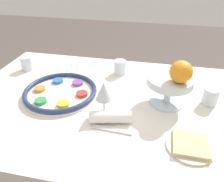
{
  "coord_description": "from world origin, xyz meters",
  "views": [
    {
      "loc": [
        0.17,
        -0.76,
        1.27
      ],
      "look_at": [
        0.01,
        0.02,
        0.76
      ],
      "focal_mm": 35.0,
      "sensor_mm": 36.0,
      "label": 1
    }
  ],
  "objects_px": {
    "bread_plate": "(190,145)",
    "cup_near": "(120,67)",
    "seder_plate": "(60,92)",
    "fruit_stand": "(169,84)",
    "cup_far": "(210,96)",
    "napkin_roll": "(110,117)",
    "wine_glass": "(104,92)",
    "orange_fruit": "(181,72)",
    "cup_mid": "(27,63)"
  },
  "relations": [
    {
      "from": "bread_plate",
      "to": "cup_far",
      "type": "bearing_deg",
      "value": 70.09
    },
    {
      "from": "cup_near",
      "to": "napkin_roll",
      "type": "bearing_deg",
      "value": -85.28
    },
    {
      "from": "orange_fruit",
      "to": "napkin_roll",
      "type": "relative_size",
      "value": 0.53
    },
    {
      "from": "bread_plate",
      "to": "cup_far",
      "type": "relative_size",
      "value": 2.15
    },
    {
      "from": "seder_plate",
      "to": "wine_glass",
      "type": "distance_m",
      "value": 0.26
    },
    {
      "from": "wine_glass",
      "to": "cup_far",
      "type": "bearing_deg",
      "value": 20.61
    },
    {
      "from": "bread_plate",
      "to": "napkin_roll",
      "type": "bearing_deg",
      "value": 166.45
    },
    {
      "from": "cup_near",
      "to": "cup_far",
      "type": "xyz_separation_m",
      "value": [
        0.42,
        -0.19,
        0.0
      ]
    },
    {
      "from": "bread_plate",
      "to": "cup_near",
      "type": "xyz_separation_m",
      "value": [
        -0.32,
        0.46,
        0.03
      ]
    },
    {
      "from": "wine_glass",
      "to": "cup_far",
      "type": "xyz_separation_m",
      "value": [
        0.42,
        0.16,
        -0.06
      ]
    },
    {
      "from": "seder_plate",
      "to": "napkin_roll",
      "type": "bearing_deg",
      "value": -27.79
    },
    {
      "from": "wine_glass",
      "to": "cup_mid",
      "type": "relative_size",
      "value": 1.93
    },
    {
      "from": "wine_glass",
      "to": "cup_far",
      "type": "relative_size",
      "value": 1.93
    },
    {
      "from": "seder_plate",
      "to": "cup_mid",
      "type": "distance_m",
      "value": 0.34
    },
    {
      "from": "seder_plate",
      "to": "fruit_stand",
      "type": "relative_size",
      "value": 1.74
    },
    {
      "from": "napkin_roll",
      "to": "cup_near",
      "type": "distance_m",
      "value": 0.4
    },
    {
      "from": "wine_glass",
      "to": "napkin_roll",
      "type": "xyz_separation_m",
      "value": [
        0.03,
        -0.05,
        -0.08
      ]
    },
    {
      "from": "orange_fruit",
      "to": "cup_far",
      "type": "distance_m",
      "value": 0.21
    },
    {
      "from": "cup_mid",
      "to": "bread_plate",
      "type": "bearing_deg",
      "value": -26.22
    },
    {
      "from": "napkin_roll",
      "to": "cup_near",
      "type": "relative_size",
      "value": 2.2
    },
    {
      "from": "fruit_stand",
      "to": "napkin_roll",
      "type": "bearing_deg",
      "value": -140.45
    },
    {
      "from": "napkin_roll",
      "to": "cup_far",
      "type": "relative_size",
      "value": 2.2
    },
    {
      "from": "fruit_stand",
      "to": "cup_mid",
      "type": "xyz_separation_m",
      "value": [
        -0.75,
        0.17,
        -0.06
      ]
    },
    {
      "from": "orange_fruit",
      "to": "cup_near",
      "type": "bearing_deg",
      "value": 136.27
    },
    {
      "from": "orange_fruit",
      "to": "fruit_stand",
      "type": "bearing_deg",
      "value": 130.95
    },
    {
      "from": "wine_glass",
      "to": "fruit_stand",
      "type": "bearing_deg",
      "value": 27.58
    },
    {
      "from": "cup_near",
      "to": "seder_plate",
      "type": "bearing_deg",
      "value": -131.51
    },
    {
      "from": "bread_plate",
      "to": "seder_plate",
      "type": "bearing_deg",
      "value": 159.32
    },
    {
      "from": "cup_far",
      "to": "cup_near",
      "type": "bearing_deg",
      "value": 155.17
    },
    {
      "from": "orange_fruit",
      "to": "cup_near",
      "type": "distance_m",
      "value": 0.4
    },
    {
      "from": "fruit_stand",
      "to": "cup_near",
      "type": "distance_m",
      "value": 0.33
    },
    {
      "from": "orange_fruit",
      "to": "bread_plate",
      "type": "xyz_separation_m",
      "value": [
        0.05,
        -0.2,
        -0.16
      ]
    },
    {
      "from": "napkin_roll",
      "to": "cup_mid",
      "type": "distance_m",
      "value": 0.64
    },
    {
      "from": "seder_plate",
      "to": "bread_plate",
      "type": "distance_m",
      "value": 0.58
    },
    {
      "from": "cup_far",
      "to": "seder_plate",
      "type": "bearing_deg",
      "value": -174.23
    },
    {
      "from": "seder_plate",
      "to": "cup_near",
      "type": "xyz_separation_m",
      "value": [
        0.23,
        0.26,
        0.02
      ]
    },
    {
      "from": "bread_plate",
      "to": "cup_mid",
      "type": "xyz_separation_m",
      "value": [
        -0.82,
        0.41,
        0.03
      ]
    },
    {
      "from": "napkin_roll",
      "to": "fruit_stand",
      "type": "bearing_deg",
      "value": 39.55
    },
    {
      "from": "orange_fruit",
      "to": "cup_far",
      "type": "height_order",
      "value": "orange_fruit"
    },
    {
      "from": "cup_mid",
      "to": "cup_far",
      "type": "height_order",
      "value": "same"
    },
    {
      "from": "orange_fruit",
      "to": "cup_near",
      "type": "height_order",
      "value": "orange_fruit"
    },
    {
      "from": "seder_plate",
      "to": "bread_plate",
      "type": "relative_size",
      "value": 2.05
    },
    {
      "from": "napkin_roll",
      "to": "cup_near",
      "type": "xyz_separation_m",
      "value": [
        -0.03,
        0.4,
        0.01
      ]
    },
    {
      "from": "seder_plate",
      "to": "cup_far",
      "type": "bearing_deg",
      "value": 5.77
    },
    {
      "from": "wine_glass",
      "to": "orange_fruit",
      "type": "relative_size",
      "value": 1.66
    },
    {
      "from": "bread_plate",
      "to": "cup_near",
      "type": "relative_size",
      "value": 2.15
    },
    {
      "from": "seder_plate",
      "to": "wine_glass",
      "type": "bearing_deg",
      "value": -21.94
    },
    {
      "from": "seder_plate",
      "to": "cup_mid",
      "type": "bearing_deg",
      "value": 144.29
    },
    {
      "from": "seder_plate",
      "to": "wine_glass",
      "type": "height_order",
      "value": "wine_glass"
    },
    {
      "from": "orange_fruit",
      "to": "cup_far",
      "type": "xyz_separation_m",
      "value": [
        0.14,
        0.07,
        -0.13
      ]
    }
  ]
}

